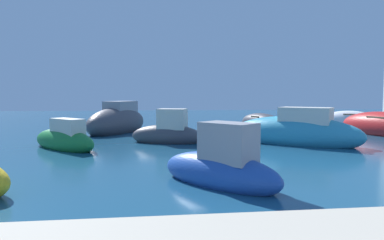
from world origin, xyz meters
name	(u,v)px	position (x,y,z in m)	size (l,w,h in m)	color
moored_boat_0	(64,140)	(-11.28, 7.49, 0.35)	(3.36, 3.47, 1.41)	#197233
moored_boat_1	(117,122)	(-9.77, 13.49, 0.56)	(4.04, 5.63, 2.13)	#3F3F47
moored_boat_2	(261,123)	(-1.03, 14.69, 0.34)	(2.55, 3.72, 1.21)	#3F3F47
moored_boat_3	(296,132)	(-1.81, 7.64, 0.50)	(5.45, 4.82, 1.92)	teal
moored_boat_4	(221,167)	(-6.34, 1.36, 0.41)	(2.99, 3.21, 1.69)	#1E479E
moored_boat_5	(384,127)	(4.16, 10.30, 0.43)	(3.07, 5.53, 1.56)	#B21E1E
moored_boat_7	(168,133)	(-7.19, 8.72, 0.43)	(3.37, 2.11, 1.72)	#3F3F47
moored_boat_9	(349,120)	(5.58, 15.85, 0.36)	(3.72, 3.23, 1.29)	white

